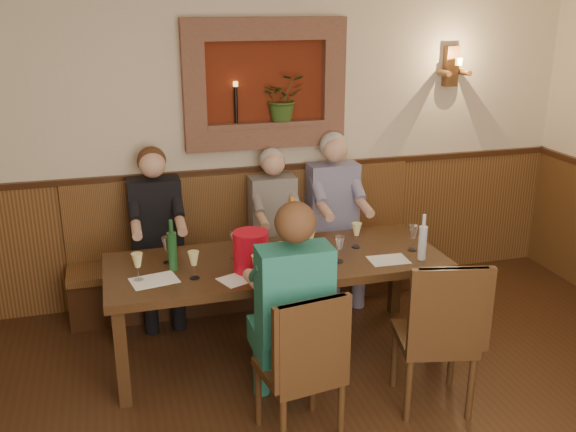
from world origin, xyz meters
name	(u,v)px	position (x,y,z in m)	size (l,w,h in m)	color
room_shell	(394,165)	(0.00, 0.00, 1.89)	(6.04, 6.04, 2.82)	beige
wall_niche	(270,89)	(0.24, 2.94, 1.81)	(1.36, 0.30, 1.06)	#621F0E
wall_sconce	(452,67)	(1.90, 2.93, 1.94)	(0.25, 0.20, 0.35)	#4E3116
dining_table	(277,269)	(0.00, 1.85, 0.68)	(2.40, 0.90, 0.75)	#351F10
bench	(249,264)	(0.00, 2.79, 0.33)	(3.00, 0.45, 1.11)	#381E0F
chair_near_left	(300,395)	(-0.12, 0.86, 0.29)	(0.50, 0.50, 0.98)	#351F10
chair_near_right	(433,363)	(0.80, 0.95, 0.30)	(0.55, 0.55, 1.04)	#351F10
person_bench_left	(159,250)	(-0.77, 2.69, 0.59)	(0.42, 0.51, 1.42)	black
person_bench_mid	(275,242)	(0.21, 2.69, 0.55)	(0.39, 0.47, 1.35)	#5F5A56
person_bench_right	(335,231)	(0.75, 2.69, 0.60)	(0.43, 0.53, 1.45)	navy
person_chair_front	(290,331)	(-0.12, 1.07, 0.60)	(0.43, 0.53, 1.45)	#185555
spittoon_bucket	(251,251)	(-0.22, 1.71, 0.89)	(0.24, 0.24, 0.28)	red
wine_bottle_green_a	(292,232)	(0.12, 1.86, 0.94)	(0.10, 0.10, 0.45)	#19471E
wine_bottle_green_b	(172,250)	(-0.73, 1.86, 0.89)	(0.07, 0.07, 0.36)	#19471E
water_bottle	(423,242)	(1.00, 1.57, 0.88)	(0.07, 0.07, 0.34)	silver
tasting_sheet_a	(154,280)	(-0.87, 1.71, 0.75)	(0.30, 0.21, 0.00)	white
tasting_sheet_b	(290,261)	(0.08, 1.78, 0.75)	(0.28, 0.20, 0.00)	white
tasting_sheet_c	(388,260)	(0.76, 1.62, 0.75)	(0.27, 0.20, 0.00)	white
tasting_sheet_d	(240,278)	(-0.32, 1.59, 0.75)	(0.27, 0.19, 0.00)	white
wine_glass_0	(339,249)	(0.41, 1.68, 0.85)	(0.08, 0.08, 0.19)	white
wine_glass_1	(257,269)	(-0.22, 1.50, 0.85)	(0.08, 0.08, 0.19)	#DED785
wine_glass_2	(138,267)	(-0.97, 1.74, 0.85)	(0.08, 0.08, 0.19)	#DED785
wine_glass_3	(281,256)	(-0.01, 1.67, 0.85)	(0.08, 0.08, 0.19)	#DED785
wine_glass_4	(311,240)	(0.28, 1.91, 0.85)	(0.08, 0.08, 0.19)	#DED785
wine_glass_5	(235,245)	(-0.27, 1.96, 0.85)	(0.08, 0.08, 0.19)	white
wine_glass_6	(413,238)	(1.01, 1.75, 0.85)	(0.08, 0.08, 0.19)	white
wine_glass_7	(356,235)	(0.63, 1.91, 0.85)	(0.08, 0.08, 0.19)	#DED785
wine_glass_8	(194,265)	(-0.61, 1.67, 0.85)	(0.08, 0.08, 0.19)	#DED785
wine_glass_9	(167,250)	(-0.75, 1.99, 0.85)	(0.08, 0.08, 0.19)	white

